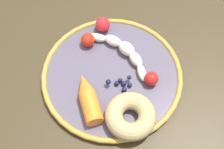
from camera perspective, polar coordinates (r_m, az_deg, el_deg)
ground_plane at (r=1.38m, az=0.27°, el=-13.15°), size 6.00×6.00×0.00m
dining_table at (r=0.79m, az=0.46°, el=-0.38°), size 1.16×0.99×0.70m
plate at (r=0.70m, az=-0.00°, el=-0.12°), size 0.33×0.33×0.02m
banana at (r=0.72m, az=2.17°, el=4.57°), size 0.19×0.07×0.03m
carrot_orange at (r=0.65m, az=-4.49°, el=-4.41°), size 0.12×0.07×0.04m
donut at (r=0.63m, az=3.49°, el=-7.81°), size 0.14×0.14×0.04m
blueberry_pile at (r=0.68m, az=1.69°, el=-1.67°), size 0.04×0.06×0.02m
tomato_near at (r=0.76m, az=-1.75°, el=9.39°), size 0.04×0.04×0.04m
tomato_mid at (r=0.73m, az=-4.59°, el=6.50°), size 0.03×0.03×0.03m
tomato_far at (r=0.68m, az=7.39°, el=-0.78°), size 0.03×0.03×0.03m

